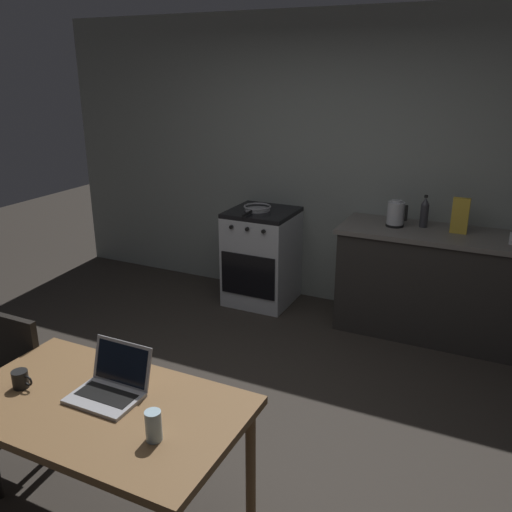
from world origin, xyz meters
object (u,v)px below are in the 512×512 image
at_px(dining_table, 102,417).
at_px(frying_pan, 257,208).
at_px(electric_kettle, 396,214).
at_px(cereal_box, 460,216).
at_px(chair, 2,385).
at_px(drinking_glass, 154,426).
at_px(bottle_b, 424,212).
at_px(stove_oven, 262,257).
at_px(laptop, 110,386).
at_px(coffee_mug, 21,379).

relative_size(dining_table, frying_pan, 3.08).
bearing_deg(electric_kettle, cereal_box, 2.28).
xyz_separation_m(electric_kettle, cereal_box, (0.50, 0.02, 0.04)).
height_order(chair, frying_pan, frying_pan).
bearing_deg(cereal_box, drinking_glass, -105.83).
height_order(chair, drinking_glass, chair).
height_order(dining_table, bottle_b, bottle_b).
bearing_deg(stove_oven, electric_kettle, 0.12).
distance_m(drinking_glass, cereal_box, 3.10).
distance_m(drinking_glass, bottle_b, 3.09).
xyz_separation_m(chair, laptop, (0.85, -0.07, 0.27)).
height_order(chair, bottle_b, bottle_b).
distance_m(dining_table, electric_kettle, 2.96).
height_order(dining_table, cereal_box, cereal_box).
bearing_deg(chair, coffee_mug, -29.66).
height_order(dining_table, frying_pan, frying_pan).
relative_size(dining_table, drinking_glass, 9.98).
bearing_deg(dining_table, laptop, 89.11).
bearing_deg(frying_pan, stove_oven, 32.94).
distance_m(stove_oven, electric_kettle, 1.35).
distance_m(laptop, electric_kettle, 2.87).
height_order(stove_oven, frying_pan, frying_pan).
distance_m(coffee_mug, drinking_glass, 0.80).
xyz_separation_m(frying_pan, drinking_glass, (0.93, -2.92, -0.14)).
relative_size(stove_oven, dining_table, 0.69).
distance_m(stove_oven, laptop, 2.84).
height_order(stove_oven, dining_table, stove_oven).
height_order(coffee_mug, drinking_glass, drinking_glass).
relative_size(chair, laptop, 2.75).
relative_size(chair, electric_kettle, 3.95).
bearing_deg(drinking_glass, electric_kettle, 83.43).
xyz_separation_m(electric_kettle, drinking_glass, (-0.34, -2.95, -0.22)).
relative_size(chair, bottle_b, 3.25).
bearing_deg(coffee_mug, cereal_box, 60.76).
height_order(laptop, cereal_box, cereal_box).
height_order(stove_oven, cereal_box, cereal_box).
bearing_deg(drinking_glass, cereal_box, 74.17).
bearing_deg(dining_table, stove_oven, 100.32).
xyz_separation_m(dining_table, chair, (-0.85, 0.15, -0.15)).
bearing_deg(electric_kettle, bottle_b, 20.14).
relative_size(drinking_glass, bottle_b, 0.49).
bearing_deg(cereal_box, dining_table, -112.94).
bearing_deg(cereal_box, electric_kettle, -177.72).
height_order(coffee_mug, bottle_b, bottle_b).
height_order(dining_table, coffee_mug, coffee_mug).
bearing_deg(dining_table, coffee_mug, -172.13).
relative_size(chair, frying_pan, 2.04).
xyz_separation_m(dining_table, drinking_glass, (0.37, -0.10, 0.14)).
bearing_deg(frying_pan, laptop, -78.49).
xyz_separation_m(stove_oven, electric_kettle, (1.23, 0.00, 0.56)).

